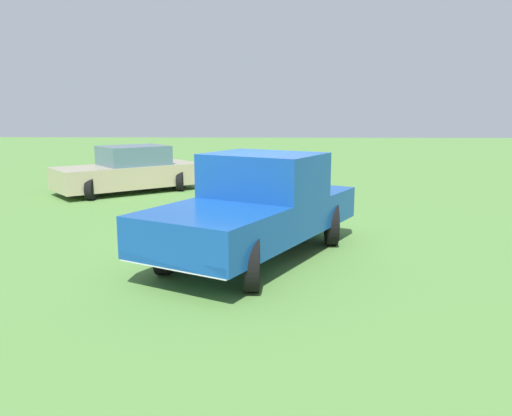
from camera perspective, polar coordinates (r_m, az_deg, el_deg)
ground_plane at (r=10.01m, az=-0.26°, el=-4.29°), size 80.00×80.00×0.00m
pickup_truck at (r=9.20m, az=0.38°, el=0.48°), size 5.11×3.95×1.84m
sedan_near at (r=17.08m, az=-13.71°, el=3.96°), size 4.18×4.60×1.47m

